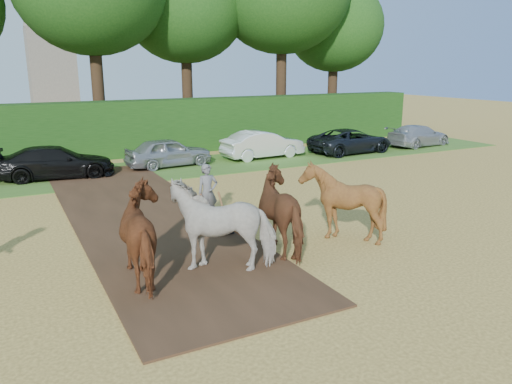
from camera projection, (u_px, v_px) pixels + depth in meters
ground at (160, 316)px, 9.96m from camera, size 120.00×120.00×0.00m
earth_strip at (142, 215)px, 16.65m from camera, size 4.50×17.00×0.05m
grass_verge at (66, 178)px, 22.00m from camera, size 50.00×5.00×0.03m
hedgerow at (52, 133)px, 25.50m from camera, size 46.00×1.60×3.00m
plough_team at (255, 216)px, 12.86m from camera, size 7.25×5.23×2.21m
parked_cars at (131, 157)px, 23.23m from camera, size 40.85×3.57×1.48m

